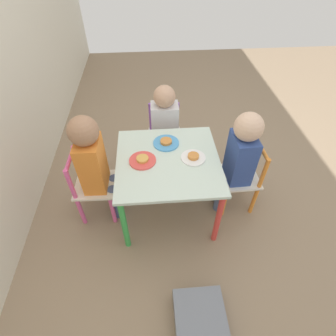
{
  "coord_description": "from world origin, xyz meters",
  "views": [
    {
      "loc": [
        -1.18,
        0.09,
        1.58
      ],
      "look_at": [
        0.0,
        0.0,
        0.41
      ],
      "focal_mm": 28.0,
      "sensor_mm": 36.0,
      "label": 1
    }
  ],
  "objects_px": {
    "child_back": "(94,161)",
    "plate_right": "(166,143)",
    "storage_bin": "(201,324)",
    "child_front": "(239,155)",
    "kids_table": "(168,167)",
    "child_right": "(165,124)",
    "chair_orange": "(241,178)",
    "plate_front": "(193,157)",
    "plate_back": "(142,160)",
    "chair_purple": "(165,137)",
    "chair_pink": "(92,187)"
  },
  "relations": [
    {
      "from": "child_front",
      "to": "child_back",
      "type": "height_order",
      "value": "child_back"
    },
    {
      "from": "plate_back",
      "to": "kids_table",
      "type": "bearing_deg",
      "value": -90.0
    },
    {
      "from": "child_right",
      "to": "plate_right",
      "type": "xyz_separation_m",
      "value": [
        -0.29,
        0.01,
        0.05
      ]
    },
    {
      "from": "chair_purple",
      "to": "child_right",
      "type": "bearing_deg",
      "value": -90.0
    },
    {
      "from": "kids_table",
      "to": "chair_pink",
      "type": "height_order",
      "value": "chair_pink"
    },
    {
      "from": "plate_right",
      "to": "plate_back",
      "type": "distance_m",
      "value": 0.22
    },
    {
      "from": "kids_table",
      "to": "storage_bin",
      "type": "height_order",
      "value": "kids_table"
    },
    {
      "from": "plate_front",
      "to": "kids_table",
      "type": "bearing_deg",
      "value": 90.0
    },
    {
      "from": "chair_purple",
      "to": "storage_bin",
      "type": "height_order",
      "value": "chair_purple"
    },
    {
      "from": "kids_table",
      "to": "chair_pink",
      "type": "bearing_deg",
      "value": 88.13
    },
    {
      "from": "plate_back",
      "to": "plate_right",
      "type": "bearing_deg",
      "value": -45.0
    },
    {
      "from": "plate_front",
      "to": "storage_bin",
      "type": "relative_size",
      "value": 0.46
    },
    {
      "from": "plate_back",
      "to": "storage_bin",
      "type": "relative_size",
      "value": 0.49
    },
    {
      "from": "kids_table",
      "to": "plate_back",
      "type": "xyz_separation_m",
      "value": [
        0.0,
        0.16,
        0.07
      ]
    },
    {
      "from": "chair_orange",
      "to": "child_front",
      "type": "bearing_deg",
      "value": -90.0
    },
    {
      "from": "plate_back",
      "to": "chair_purple",
      "type": "bearing_deg",
      "value": -18.4
    },
    {
      "from": "child_back",
      "to": "plate_front",
      "type": "height_order",
      "value": "child_back"
    },
    {
      "from": "chair_orange",
      "to": "child_right",
      "type": "relative_size",
      "value": 0.72
    },
    {
      "from": "child_front",
      "to": "chair_pink",
      "type": "bearing_deg",
      "value": -91.87
    },
    {
      "from": "chair_purple",
      "to": "child_back",
      "type": "xyz_separation_m",
      "value": [
        -0.49,
        0.46,
        0.23
      ]
    },
    {
      "from": "kids_table",
      "to": "plate_front",
      "type": "xyz_separation_m",
      "value": [
        -0.0,
        -0.16,
        0.07
      ]
    },
    {
      "from": "child_back",
      "to": "plate_right",
      "type": "distance_m",
      "value": 0.47
    },
    {
      "from": "plate_right",
      "to": "plate_front",
      "type": "bearing_deg",
      "value": -135.0
    },
    {
      "from": "child_back",
      "to": "storage_bin",
      "type": "relative_size",
      "value": 2.38
    },
    {
      "from": "chair_purple",
      "to": "chair_pink",
      "type": "bearing_deg",
      "value": -135.2
    },
    {
      "from": "chair_purple",
      "to": "chair_pink",
      "type": "height_order",
      "value": "same"
    },
    {
      "from": "kids_table",
      "to": "chair_orange",
      "type": "xyz_separation_m",
      "value": [
        0.01,
        -0.51,
        -0.16
      ]
    },
    {
      "from": "chair_orange",
      "to": "plate_front",
      "type": "height_order",
      "value": "chair_orange"
    },
    {
      "from": "kids_table",
      "to": "child_front",
      "type": "xyz_separation_m",
      "value": [
        0.01,
        -0.45,
        0.06
      ]
    },
    {
      "from": "chair_orange",
      "to": "plate_right",
      "type": "height_order",
      "value": "chair_orange"
    },
    {
      "from": "child_front",
      "to": "storage_bin",
      "type": "xyz_separation_m",
      "value": [
        -0.81,
        0.34,
        -0.42
      ]
    },
    {
      "from": "chair_orange",
      "to": "plate_front",
      "type": "xyz_separation_m",
      "value": [
        -0.01,
        0.35,
        0.23
      ]
    },
    {
      "from": "chair_purple",
      "to": "child_front",
      "type": "bearing_deg",
      "value": -47.18
    },
    {
      "from": "kids_table",
      "to": "child_right",
      "type": "relative_size",
      "value": 0.88
    },
    {
      "from": "child_back",
      "to": "plate_right",
      "type": "height_order",
      "value": "child_back"
    },
    {
      "from": "child_right",
      "to": "storage_bin",
      "type": "distance_m",
      "value": 1.31
    },
    {
      "from": "chair_purple",
      "to": "storage_bin",
      "type": "relative_size",
      "value": 1.55
    },
    {
      "from": "child_front",
      "to": "plate_back",
      "type": "height_order",
      "value": "child_front"
    },
    {
      "from": "child_right",
      "to": "plate_front",
      "type": "relative_size",
      "value": 4.75
    },
    {
      "from": "kids_table",
      "to": "child_back",
      "type": "relative_size",
      "value": 0.8
    },
    {
      "from": "chair_orange",
      "to": "plate_back",
      "type": "distance_m",
      "value": 0.7
    },
    {
      "from": "chair_purple",
      "to": "child_front",
      "type": "xyz_separation_m",
      "value": [
        -0.5,
        -0.44,
        0.22
      ]
    },
    {
      "from": "child_front",
      "to": "plate_back",
      "type": "xyz_separation_m",
      "value": [
        -0.01,
        0.61,
        0.02
      ]
    },
    {
      "from": "child_back",
      "to": "storage_bin",
      "type": "bearing_deg",
      "value": -143.86
    },
    {
      "from": "kids_table",
      "to": "child_right",
      "type": "xyz_separation_m",
      "value": [
        0.45,
        -0.01,
        0.02
      ]
    },
    {
      "from": "plate_front",
      "to": "plate_right",
      "type": "height_order",
      "value": "same"
    },
    {
      "from": "child_back",
      "to": "child_front",
      "type": "bearing_deg",
      "value": -88.24
    },
    {
      "from": "plate_back",
      "to": "storage_bin",
      "type": "xyz_separation_m",
      "value": [
        -0.8,
        -0.26,
        -0.44
      ]
    },
    {
      "from": "chair_pink",
      "to": "plate_right",
      "type": "height_order",
      "value": "chair_pink"
    },
    {
      "from": "chair_purple",
      "to": "plate_right",
      "type": "bearing_deg",
      "value": -90.65
    }
  ]
}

